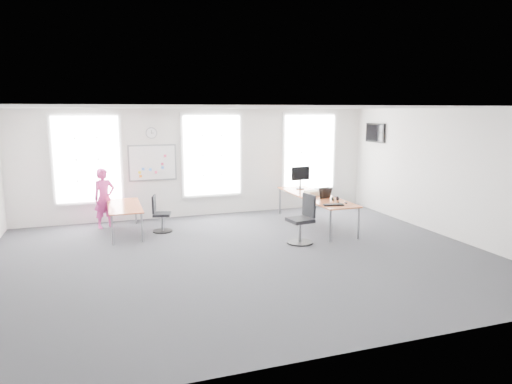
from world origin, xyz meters
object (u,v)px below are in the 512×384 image
object	(u,v)px
desk_right	(315,198)
headphones	(335,199)
keyboard	(334,205)
desk_left	(124,208)
monitor	(301,176)
chair_left	(160,216)
person	(104,198)
chair_right	(303,222)

from	to	relation	value
desk_right	headphones	distance (m)	0.76
keyboard	desk_left	bearing A→B (deg)	171.76
desk_right	monitor	size ratio (longest dim) A/B	5.06
chair_left	person	distance (m)	1.57
chair_left	headphones	xyz separation A→B (m)	(4.07, -1.37, 0.43)
person	monitor	world-z (taller)	person
chair_left	desk_right	bearing A→B (deg)	-84.09
desk_right	headphones	bearing A→B (deg)	-77.17
chair_right	monitor	world-z (taller)	monitor
chair_left	monitor	xyz separation A→B (m)	(3.95, 0.44, 0.76)
chair_right	keyboard	bearing A→B (deg)	91.49
chair_left	keyboard	distance (m)	4.21
desk_right	chair_right	size ratio (longest dim) A/B	2.89
chair_right	chair_left	xyz separation A→B (m)	(-2.91, 2.01, -0.09)
desk_right	keyboard	bearing A→B (deg)	-96.49
chair_left	keyboard	bearing A→B (deg)	-101.41
desk_right	person	distance (m)	5.37
chair_left	person	world-z (taller)	person
desk_right	chair_right	world-z (taller)	chair_right
headphones	chair_right	bearing A→B (deg)	-132.95
chair_right	chair_left	bearing A→B (deg)	-132.39
desk_left	headphones	distance (m)	5.11
chair_right	chair_left	size ratio (longest dim) A/B	1.22
desk_right	monitor	distance (m)	1.15
chair_left	person	bearing A→B (deg)	70.84
desk_left	keyboard	xyz separation A→B (m)	(4.57, -1.98, 0.15)
keyboard	person	bearing A→B (deg)	166.67
desk_left	chair_left	bearing A→B (deg)	-7.98
chair_right	person	distance (m)	5.07
person	chair_right	bearing A→B (deg)	-57.85
chair_right	person	xyz separation A→B (m)	(-4.18, 2.87, 0.28)
desk_left	keyboard	world-z (taller)	keyboard
headphones	desk_left	bearing A→B (deg)	-178.89
chair_right	keyboard	xyz separation A→B (m)	(0.84, 0.14, 0.30)
chair_right	headphones	distance (m)	1.36
chair_left	headphones	distance (m)	4.31
desk_right	monitor	bearing A→B (deg)	86.89
keyboard	monitor	world-z (taller)	monitor
desk_right	keyboard	distance (m)	1.25
desk_right	desk_left	distance (m)	4.77
keyboard	chair_right	bearing A→B (deg)	-155.48
desk_left	chair_right	distance (m)	4.30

